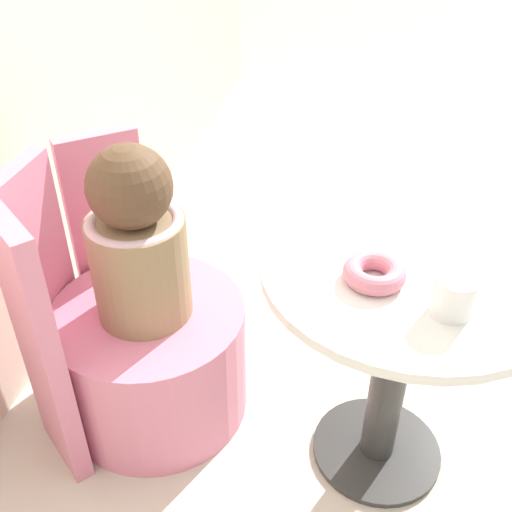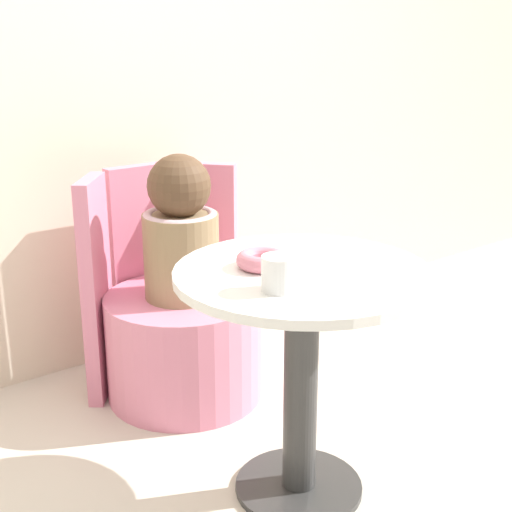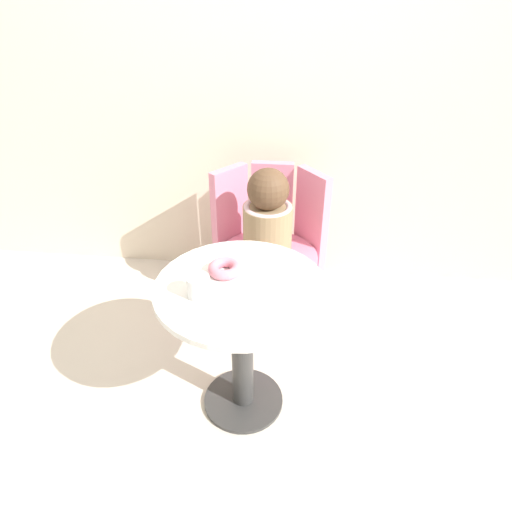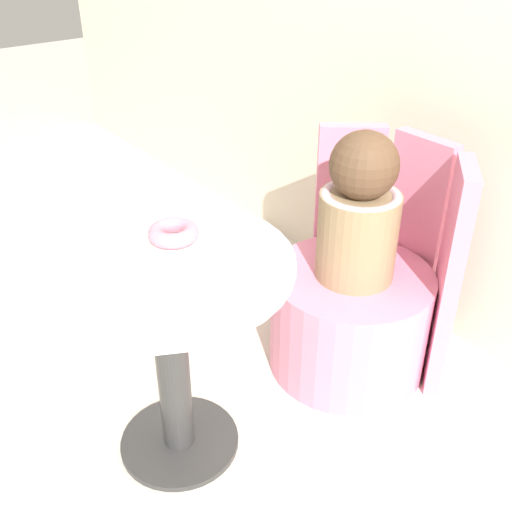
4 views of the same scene
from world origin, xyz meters
name	(u,v)px [view 3 (image 3 of 4)]	position (x,y,z in m)	size (l,w,h in m)	color
ground_plane	(256,401)	(0.00, 0.00, 0.00)	(12.00, 12.00, 0.00)	beige
back_wall	(279,74)	(0.00, 1.13, 1.20)	(6.00, 0.06, 2.40)	beige
round_table	(242,322)	(-0.06, -0.01, 0.48)	(0.67, 0.67, 0.66)	#333333
tub_chair	(267,283)	(-0.01, 0.66, 0.19)	(0.54, 0.54, 0.37)	pink
booth_backrest	(271,231)	(-0.01, 0.89, 0.39)	(0.64, 0.24, 0.78)	pink
child_figure	(268,217)	(-0.01, 0.66, 0.60)	(0.25, 0.25, 0.49)	#937A56
donut	(225,269)	(-0.13, 0.07, 0.68)	(0.14, 0.14, 0.04)	pink
cup	(198,287)	(-0.20, -0.08, 0.70)	(0.08, 0.08, 0.08)	white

